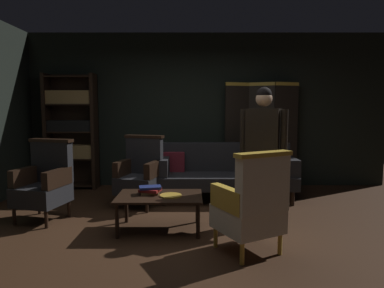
# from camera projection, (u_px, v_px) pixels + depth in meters

# --- Properties ---
(ground_plane) EXTENTS (10.00, 10.00, 0.00)m
(ground_plane) POSITION_uv_depth(u_px,v_px,m) (192.00, 231.00, 4.04)
(ground_plane) COLOR #331E11
(back_wall) EXTENTS (7.20, 0.10, 2.80)m
(back_wall) POSITION_uv_depth(u_px,v_px,m) (192.00, 111.00, 6.33)
(back_wall) COLOR black
(back_wall) RESTS_ON ground_plane
(folding_screen) EXTENTS (1.32, 0.22, 1.90)m
(folding_screen) POSITION_uv_depth(u_px,v_px,m) (262.00, 134.00, 6.12)
(folding_screen) COLOR black
(folding_screen) RESTS_ON ground_plane
(bookshelf) EXTENTS (0.90, 0.32, 2.05)m
(bookshelf) POSITION_uv_depth(u_px,v_px,m) (72.00, 129.00, 6.11)
(bookshelf) COLOR black
(bookshelf) RESTS_ON ground_plane
(velvet_couch) EXTENTS (2.12, 0.78, 0.88)m
(velvet_couch) POSITION_uv_depth(u_px,v_px,m) (227.00, 171.00, 5.44)
(velvet_couch) COLOR black
(velvet_couch) RESTS_ON ground_plane
(coffee_table) EXTENTS (1.00, 0.64, 0.42)m
(coffee_table) POSITION_uv_depth(u_px,v_px,m) (160.00, 199.00, 4.04)
(coffee_table) COLOR black
(coffee_table) RESTS_ON ground_plane
(armchair_gilt_accent) EXTENTS (0.78, 0.78, 1.04)m
(armchair_gilt_accent) POSITION_uv_depth(u_px,v_px,m) (252.00, 205.00, 3.37)
(armchair_gilt_accent) COLOR gold
(armchair_gilt_accent) RESTS_ON ground_plane
(armchair_wing_left) EXTENTS (0.70, 0.70, 1.04)m
(armchair_wing_left) POSITION_uv_depth(u_px,v_px,m) (46.00, 182.00, 4.43)
(armchair_wing_left) COLOR black
(armchair_wing_left) RESTS_ON ground_plane
(armchair_wing_right) EXTENTS (0.72, 0.71, 1.04)m
(armchair_wing_right) POSITION_uv_depth(u_px,v_px,m) (141.00, 173.00, 5.04)
(armchair_wing_right) COLOR black
(armchair_wing_right) RESTS_ON ground_plane
(standing_figure) EXTENTS (0.54, 0.36, 1.70)m
(standing_figure) POSITION_uv_depth(u_px,v_px,m) (264.00, 142.00, 4.20)
(standing_figure) COLOR black
(standing_figure) RESTS_ON ground_plane
(book_tan_leather) EXTENTS (0.21, 0.16, 0.03)m
(book_tan_leather) POSITION_uv_depth(u_px,v_px,m) (151.00, 193.00, 4.10)
(book_tan_leather) COLOR #9E7A47
(book_tan_leather) RESTS_ON coffee_table
(book_red_leather) EXTENTS (0.27, 0.24, 0.03)m
(book_red_leather) POSITION_uv_depth(u_px,v_px,m) (151.00, 190.00, 4.09)
(book_red_leather) COLOR maroon
(book_red_leather) RESTS_ON book_tan_leather
(book_navy_cloth) EXTENTS (0.29, 0.21, 0.03)m
(book_navy_cloth) POSITION_uv_depth(u_px,v_px,m) (151.00, 187.00, 4.09)
(book_navy_cloth) COLOR navy
(book_navy_cloth) RESTS_ON book_red_leather
(brass_tray) EXTENTS (0.26, 0.26, 0.02)m
(brass_tray) POSITION_uv_depth(u_px,v_px,m) (171.00, 195.00, 4.00)
(brass_tray) COLOR gold
(brass_tray) RESTS_ON coffee_table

